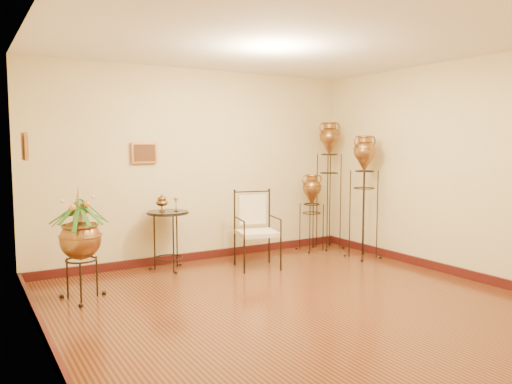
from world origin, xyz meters
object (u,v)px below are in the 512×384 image
amphora_mid (364,196)px  side_table (168,239)px  planter_urn (80,234)px  armchair (257,230)px  amphora_tall (329,184)px

amphora_mid → side_table: (-2.79, 0.83, -0.52)m
planter_urn → armchair: 2.42m
amphora_tall → armchair: size_ratio=1.96×
amphora_tall → side_table: 2.87m
amphora_tall → amphora_mid: size_ratio=1.12×
amphora_mid → side_table: amphora_mid is taller
amphora_tall → amphora_mid: (0.00, -0.83, -0.12)m
planter_urn → side_table: (1.31, 0.77, -0.31)m
amphora_mid → armchair: size_ratio=1.75×
amphora_tall → armchair: 1.85m
side_table → armchair: bearing=-26.1°
amphora_tall → side_table: amphora_tall is taller
side_table → planter_urn: bearing=-149.4°
amphora_mid → planter_urn: size_ratio=1.42×
planter_urn → side_table: 1.55m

